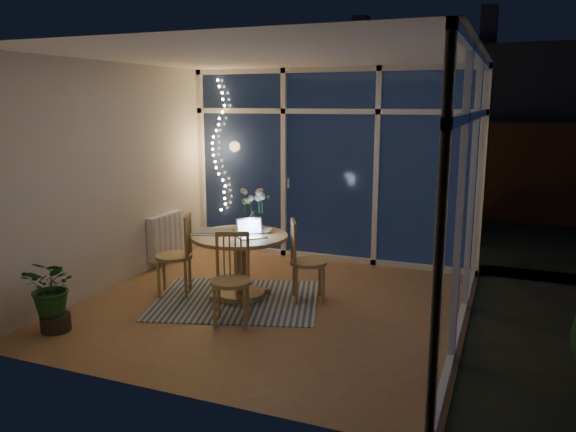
% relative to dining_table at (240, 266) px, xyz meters
% --- Properties ---
extents(floor, '(4.00, 4.00, 0.00)m').
position_rel_dining_table_xyz_m(floor, '(0.43, -0.09, -0.36)').
color(floor, '#8F5D3E').
rests_on(floor, ground).
extents(ceiling, '(4.00, 4.00, 0.00)m').
position_rel_dining_table_xyz_m(ceiling, '(0.43, -0.09, 2.24)').
color(ceiling, white).
rests_on(ceiling, wall_back).
extents(wall_back, '(4.00, 0.04, 2.60)m').
position_rel_dining_table_xyz_m(wall_back, '(0.43, 1.91, 0.94)').
color(wall_back, beige).
rests_on(wall_back, floor).
extents(wall_front, '(4.00, 0.04, 2.60)m').
position_rel_dining_table_xyz_m(wall_front, '(0.43, -2.09, 0.94)').
color(wall_front, beige).
rests_on(wall_front, floor).
extents(wall_left, '(0.04, 4.00, 2.60)m').
position_rel_dining_table_xyz_m(wall_left, '(-1.57, -0.09, 0.94)').
color(wall_left, beige).
rests_on(wall_left, floor).
extents(wall_right, '(0.04, 4.00, 2.60)m').
position_rel_dining_table_xyz_m(wall_right, '(2.43, -0.09, 0.94)').
color(wall_right, beige).
rests_on(wall_right, floor).
extents(window_wall_back, '(4.00, 0.10, 2.60)m').
position_rel_dining_table_xyz_m(window_wall_back, '(0.43, 1.87, 0.94)').
color(window_wall_back, silver).
rests_on(window_wall_back, floor).
extents(window_wall_right, '(0.10, 4.00, 2.60)m').
position_rel_dining_table_xyz_m(window_wall_right, '(2.39, -0.09, 0.94)').
color(window_wall_right, silver).
rests_on(window_wall_right, floor).
extents(radiator, '(0.10, 0.70, 0.58)m').
position_rel_dining_table_xyz_m(radiator, '(-1.51, 0.81, 0.04)').
color(radiator, silver).
rests_on(radiator, wall_left).
extents(fairy_lights, '(0.24, 0.10, 1.85)m').
position_rel_dining_table_xyz_m(fairy_lights, '(-1.22, 1.79, 1.16)').
color(fairy_lights, '#FFC866').
rests_on(fairy_lights, window_wall_back).
extents(garden_patio, '(12.00, 6.00, 0.10)m').
position_rel_dining_table_xyz_m(garden_patio, '(0.93, 4.91, -0.42)').
color(garden_patio, black).
rests_on(garden_patio, ground).
extents(garden_fence, '(11.00, 0.08, 1.80)m').
position_rel_dining_table_xyz_m(garden_fence, '(0.43, 5.41, 0.54)').
color(garden_fence, '#3C2515').
rests_on(garden_fence, ground).
extents(neighbour_roof, '(7.00, 3.00, 2.20)m').
position_rel_dining_table_xyz_m(neighbour_roof, '(0.73, 8.41, 1.84)').
color(neighbour_roof, '#373A42').
rests_on(neighbour_roof, ground).
extents(garden_shrubs, '(0.90, 0.90, 0.90)m').
position_rel_dining_table_xyz_m(garden_shrubs, '(-0.37, 3.31, 0.09)').
color(garden_shrubs, black).
rests_on(garden_shrubs, ground).
extents(rug, '(2.11, 1.87, 0.01)m').
position_rel_dining_table_xyz_m(rug, '(0.00, -0.10, -0.36)').
color(rug, '#BCB899').
rests_on(rug, floor).
extents(dining_table, '(1.32, 1.32, 0.72)m').
position_rel_dining_table_xyz_m(dining_table, '(0.00, 0.00, 0.00)').
color(dining_table, olive).
rests_on(dining_table, floor).
extents(chair_left, '(0.57, 0.57, 0.94)m').
position_rel_dining_table_xyz_m(chair_left, '(-0.74, -0.18, 0.11)').
color(chair_left, olive).
rests_on(chair_left, floor).
extents(chair_right, '(0.57, 0.57, 0.92)m').
position_rel_dining_table_xyz_m(chair_right, '(0.73, 0.20, 0.10)').
color(chair_right, olive).
rests_on(chair_right, floor).
extents(chair_front, '(0.54, 0.54, 0.91)m').
position_rel_dining_table_xyz_m(chair_front, '(0.26, -0.71, 0.09)').
color(chair_front, olive).
rests_on(chair_front, floor).
extents(laptop, '(0.38, 0.38, 0.21)m').
position_rel_dining_table_xyz_m(laptop, '(0.18, -0.05, 0.47)').
color(laptop, silver).
rests_on(laptop, dining_table).
extents(flower_vase, '(0.25, 0.25, 0.21)m').
position_rel_dining_table_xyz_m(flower_vase, '(0.06, 0.23, 0.47)').
color(flower_vase, white).
rests_on(flower_vase, dining_table).
extents(bowl, '(0.19, 0.19, 0.04)m').
position_rel_dining_table_xyz_m(bowl, '(0.21, 0.19, 0.38)').
color(bowl, white).
rests_on(bowl, dining_table).
extents(newspapers, '(0.49, 0.43, 0.01)m').
position_rel_dining_table_xyz_m(newspapers, '(-0.31, 0.01, 0.37)').
color(newspapers, beige).
rests_on(newspapers, dining_table).
extents(phone, '(0.11, 0.10, 0.01)m').
position_rel_dining_table_xyz_m(phone, '(-0.00, -0.03, 0.37)').
color(phone, black).
rests_on(phone, dining_table).
extents(potted_plant, '(0.59, 0.52, 0.76)m').
position_rel_dining_table_xyz_m(potted_plant, '(-1.22, -1.49, 0.02)').
color(potted_plant, '#18451C').
rests_on(potted_plant, floor).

